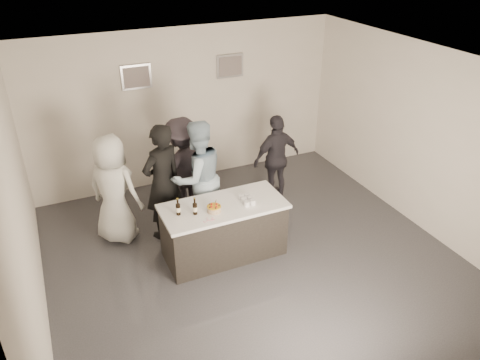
{
  "coord_description": "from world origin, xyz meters",
  "views": [
    {
      "loc": [
        -2.55,
        -5.19,
        4.54
      ],
      "look_at": [
        0.0,
        0.5,
        1.15
      ],
      "focal_mm": 35.0,
      "sensor_mm": 36.0,
      "label": 1
    }
  ],
  "objects": [
    {
      "name": "person_guest_left",
      "position": [
        -1.76,
        1.43,
        0.91
      ],
      "size": [
        1.04,
        1.03,
        1.82
      ],
      "primitive_type": "imported",
      "rotation": [
        0.0,
        0.0,
        2.37
      ],
      "color": "silver",
      "rests_on": "ground"
    },
    {
      "name": "tumbler_cluster",
      "position": [
        0.0,
        0.25,
        0.94
      ],
      "size": [
        0.19,
        0.3,
        0.08
      ],
      "primitive_type": "cube",
      "color": "gold",
      "rests_on": "bar_counter"
    },
    {
      "name": "picture_left",
      "position": [
        -0.9,
        2.97,
        2.2
      ],
      "size": [
        0.54,
        0.04,
        0.44
      ],
      "primitive_type": "cube",
      "color": "#B2B2B7",
      "rests_on": "wall_back"
    },
    {
      "name": "picture_right",
      "position": [
        0.9,
        2.97,
        2.2
      ],
      "size": [
        0.54,
        0.04,
        0.44
      ],
      "primitive_type": "cube",
      "color": "#B2B2B7",
      "rests_on": "wall_back"
    },
    {
      "name": "beer_bottle_a",
      "position": [
        -1.04,
        0.34,
        1.03
      ],
      "size": [
        0.07,
        0.07,
        0.26
      ],
      "primitive_type": "cylinder",
      "color": "black",
      "rests_on": "bar_counter"
    },
    {
      "name": "cake",
      "position": [
        -0.54,
        0.2,
        0.94
      ],
      "size": [
        0.21,
        0.21,
        0.08
      ],
      "primitive_type": "cylinder",
      "color": "gold",
      "rests_on": "bar_counter"
    },
    {
      "name": "bar_counter",
      "position": [
        -0.36,
        0.31,
        0.45
      ],
      "size": [
        1.86,
        0.86,
        0.9
      ],
      "primitive_type": "cube",
      "color": "white",
      "rests_on": "ground"
    },
    {
      "name": "candles",
      "position": [
        -0.66,
        0.03,
        0.9
      ],
      "size": [
        0.24,
        0.08,
        0.01
      ],
      "primitive_type": "cube",
      "color": "pink",
      "rests_on": "bar_counter"
    },
    {
      "name": "wall_front",
      "position": [
        0.0,
        -3.0,
        1.5
      ],
      "size": [
        6.0,
        0.04,
        3.0
      ],
      "primitive_type": "cube",
      "color": "silver",
      "rests_on": "ground"
    },
    {
      "name": "beer_bottle_b",
      "position": [
        -0.82,
        0.25,
        1.03
      ],
      "size": [
        0.07,
        0.07,
        0.26
      ],
      "primitive_type": "cylinder",
      "color": "black",
      "rests_on": "bar_counter"
    },
    {
      "name": "wall_left",
      "position": [
        -3.0,
        0.0,
        1.5
      ],
      "size": [
        0.04,
        6.0,
        3.0
      ],
      "primitive_type": "cube",
      "color": "silver",
      "rests_on": "ground"
    },
    {
      "name": "floor",
      "position": [
        0.0,
        0.0,
        0.0
      ],
      "size": [
        6.0,
        6.0,
        0.0
      ],
      "primitive_type": "plane",
      "color": "#3D3D42",
      "rests_on": "ground"
    },
    {
      "name": "wall_right",
      "position": [
        3.0,
        0.0,
        1.5
      ],
      "size": [
        0.04,
        6.0,
        3.0
      ],
      "primitive_type": "cube",
      "color": "silver",
      "rests_on": "ground"
    },
    {
      "name": "person_guest_right",
      "position": [
        1.2,
        1.55,
        0.82
      ],
      "size": [
        1.0,
        0.51,
        1.64
      ],
      "primitive_type": "imported",
      "rotation": [
        0.0,
        0.0,
        3.26
      ],
      "color": "#2D2B33",
      "rests_on": "ground"
    },
    {
      "name": "ceiling",
      "position": [
        0.0,
        0.0,
        3.0
      ],
      "size": [
        6.0,
        6.0,
        0.0
      ],
      "primitive_type": "plane",
      "rotation": [
        3.14,
        0.0,
        0.0
      ],
      "color": "white"
    },
    {
      "name": "person_guest_back",
      "position": [
        -0.52,
        1.72,
        0.9
      ],
      "size": [
        1.33,
        1.09,
        1.8
      ],
      "primitive_type": "imported",
      "rotation": [
        0.0,
        0.0,
        3.57
      ],
      "color": "#2E2930",
      "rests_on": "ground"
    },
    {
      "name": "person_main_blue",
      "position": [
        -0.45,
        1.16,
        0.97
      ],
      "size": [
        1.07,
        0.91,
        1.94
      ],
      "primitive_type": "imported",
      "rotation": [
        0.0,
        0.0,
        3.35
      ],
      "color": "#9DB9CE",
      "rests_on": "ground"
    },
    {
      "name": "person_main_black",
      "position": [
        -1.02,
        1.22,
        0.98
      ],
      "size": [
        0.84,
        0.71,
        1.96
      ],
      "primitive_type": "imported",
      "rotation": [
        0.0,
        0.0,
        3.54
      ],
      "color": "black",
      "rests_on": "ground"
    },
    {
      "name": "wall_back",
      "position": [
        0.0,
        3.0,
        1.5
      ],
      "size": [
        6.0,
        0.04,
        3.0
      ],
      "primitive_type": "cube",
      "color": "silver",
      "rests_on": "ground"
    }
  ]
}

